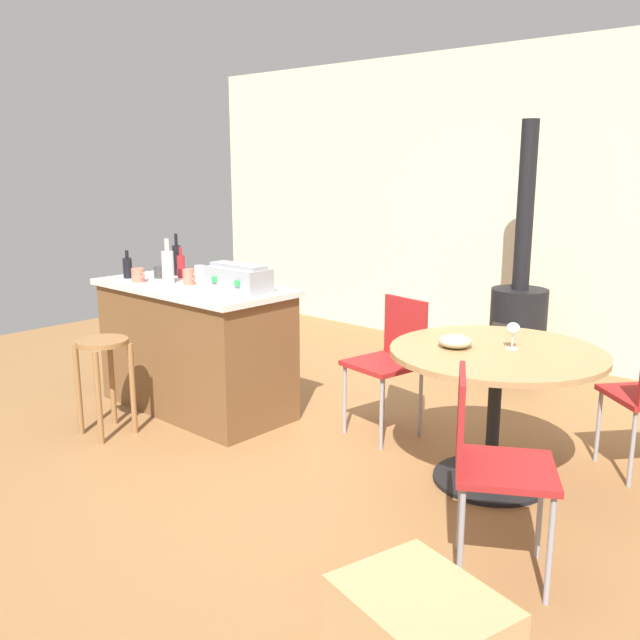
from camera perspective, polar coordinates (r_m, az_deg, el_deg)
ground_plane at (r=4.08m, az=-1.83°, el=-11.93°), size 8.80×8.80×0.00m
back_wall at (r=6.27m, az=18.03°, el=8.92°), size 8.00×0.10×2.70m
kitchen_island at (r=4.92m, az=-10.21°, el=-2.19°), size 1.47×0.70×0.89m
wooden_stool at (r=4.59m, az=-17.35°, el=-3.61°), size 0.32×0.32×0.62m
dining_table at (r=3.80m, az=14.24°, el=-4.88°), size 1.13×1.13×0.75m
folding_chair_near at (r=2.97m, az=13.70°, el=-10.93°), size 0.55×0.55×0.88m
folding_chair_left at (r=4.41m, az=5.89°, el=-2.88°), size 0.46×0.46×0.87m
wood_stove at (r=5.68m, az=15.98°, el=0.18°), size 0.44×0.45×2.03m
toolbox at (r=4.52m, az=-6.71°, el=3.45°), size 0.45×0.22×0.18m
bottle_0 at (r=5.24m, az=-11.69°, el=4.92°), size 0.06×0.06×0.31m
bottle_1 at (r=5.19m, az=-15.54°, el=4.19°), size 0.07×0.07×0.20m
bottle_2 at (r=4.89m, az=-12.41°, el=4.35°), size 0.08×0.08×0.31m
bottle_3 at (r=5.13m, az=-11.35°, el=4.41°), size 0.06×0.06×0.22m
cup_0 at (r=5.00m, az=-14.72°, el=3.59°), size 0.13×0.09×0.10m
cup_1 at (r=4.80m, az=-10.72°, el=3.50°), size 0.11×0.08×0.11m
cup_2 at (r=5.14m, az=-13.01°, el=3.84°), size 0.12×0.09×0.08m
cup_3 at (r=5.03m, az=-9.85°, el=3.89°), size 0.11×0.07×0.10m
wine_glass at (r=3.77m, az=15.60°, el=-0.75°), size 0.07×0.07×0.14m
serving_bowl at (r=3.74m, az=11.06°, el=-1.71°), size 0.18×0.18×0.07m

